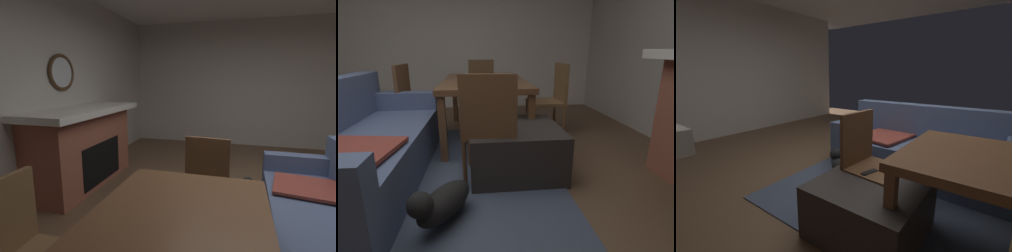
{
  "view_description": "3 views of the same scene",
  "coord_description": "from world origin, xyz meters",
  "views": [
    {
      "loc": [
        2.62,
        -0.4,
        1.48
      ],
      "look_at": [
        0.52,
        -1.0,
        1.08
      ],
      "focal_mm": 27.07,
      "sensor_mm": 36.0,
      "label": 1
    },
    {
      "loc": [
        -1.67,
        -0.6,
        1.1
      ],
      "look_at": [
        0.3,
        -0.83,
        0.5
      ],
      "focal_mm": 27.24,
      "sensor_mm": 36.0,
      "label": 2
    },
    {
      "loc": [
        1.3,
        -2.33,
        1.27
      ],
      "look_at": [
        0.5,
        -1.26,
        0.95
      ],
      "focal_mm": 23.72,
      "sensor_mm": 36.0,
      "label": 3
    }
  ],
  "objects": [
    {
      "name": "couch",
      "position": [
        0.45,
        0.39,
        0.31
      ],
      "size": [
        2.14,
        0.91,
        0.86
      ],
      "color": "#4C5B7F",
      "rests_on": "ground"
    },
    {
      "name": "dining_table",
      "position": [
        1.57,
        -0.7,
        0.67
      ],
      "size": [
        1.71,
        1.0,
        0.74
      ],
      "color": "brown",
      "rests_on": "ground"
    },
    {
      "name": "small_dog",
      "position": [
        -0.22,
        -0.35,
        0.17
      ],
      "size": [
        0.53,
        0.42,
        0.29
      ],
      "color": "black",
      "rests_on": "ground"
    },
    {
      "name": "potted_plant",
      "position": [
        2.04,
        1.2,
        0.36
      ],
      "size": [
        0.43,
        0.43,
        0.62
      ],
      "color": "#474C51",
      "rests_on": "ground"
    },
    {
      "name": "ottoman_coffee_table",
      "position": [
        0.51,
        -0.94,
        0.22
      ],
      "size": [
        0.81,
        0.81,
        0.44
      ],
      "primitive_type": "cube",
      "color": "#2D2826",
      "rests_on": "ground"
    },
    {
      "name": "tv_remote",
      "position": [
        0.43,
        -0.82,
        0.45
      ],
      "size": [
        0.09,
        0.17,
        0.02
      ],
      "primitive_type": "cube",
      "rotation": [
        0.0,
        0.0,
        -0.29
      ],
      "color": "black",
      "rests_on": "ottoman_coffee_table"
    },
    {
      "name": "dining_chair_south",
      "position": [
        1.57,
        -1.59,
        0.52
      ],
      "size": [
        0.45,
        0.45,
        0.93
      ],
      "color": "brown",
      "rests_on": "ground"
    },
    {
      "name": "wall_right_window_side",
      "position": [
        3.41,
        0.0,
        1.39
      ],
      "size": [
        0.12,
        6.17,
        2.77
      ],
      "primitive_type": "cube",
      "color": "white",
      "rests_on": "ground"
    },
    {
      "name": "dining_chair_north",
      "position": [
        1.58,
        0.2,
        0.52
      ],
      "size": [
        0.47,
        0.47,
        0.93
      ],
      "color": "brown",
      "rests_on": "ground"
    },
    {
      "name": "area_rug",
      "position": [
        0.51,
        -0.3,
        0.01
      ],
      "size": [
        2.6,
        2.0,
        0.01
      ],
      "primitive_type": "cube",
      "color": "#3D475B",
      "rests_on": "ground"
    },
    {
      "name": "floor",
      "position": [
        0.0,
        0.0,
        0.0
      ],
      "size": [
        8.18,
        8.18,
        0.0
      ],
      "primitive_type": "plane",
      "color": "brown"
    },
    {
      "name": "dining_chair_east",
      "position": [
        2.82,
        -0.69,
        0.52
      ],
      "size": [
        0.46,
        0.46,
        0.93
      ],
      "color": "brown",
      "rests_on": "ground"
    },
    {
      "name": "dining_chair_west",
      "position": [
        0.33,
        -0.69,
        0.52
      ],
      "size": [
        0.47,
        0.47,
        0.93
      ],
      "color": "brown",
      "rests_on": "ground"
    }
  ]
}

